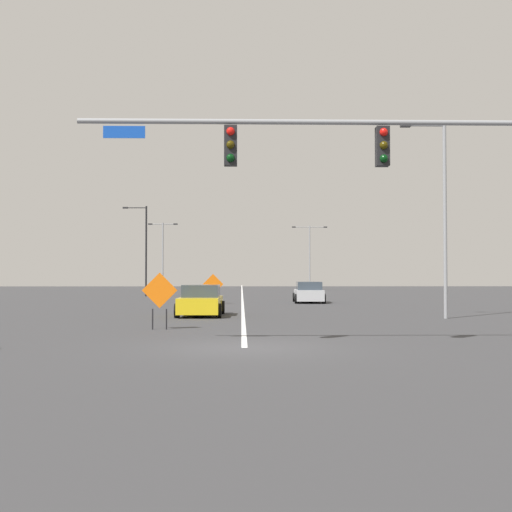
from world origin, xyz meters
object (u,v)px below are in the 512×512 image
object	(u,v)px
street_lamp_far_left	(442,210)
construction_sign_right_shoulder	(160,293)
street_lamp_near_right	(144,246)
car_silver_far	(309,293)
construction_sign_left_shoulder	(213,285)
street_lamp_far_right	(310,252)
car_yellow_near	(201,301)
traffic_signal_assembly	(378,164)
street_lamp_mid_right	(163,251)

from	to	relation	value
street_lamp_far_left	construction_sign_right_shoulder	bearing A→B (deg)	-154.69
street_lamp_near_right	car_silver_far	bearing A→B (deg)	-45.64
construction_sign_left_shoulder	car_silver_far	size ratio (longest dim) A/B	0.43
street_lamp_far_right	car_silver_far	bearing A→B (deg)	-96.06
street_lamp_far_right	car_yellow_near	world-z (taller)	street_lamp_far_right
traffic_signal_assembly	car_silver_far	xyz separation A→B (m)	(1.01, 27.90, -4.14)
traffic_signal_assembly	street_lamp_mid_right	xyz separation A→B (m)	(-12.04, 53.43, -0.38)
street_lamp_far_right	construction_sign_left_shoulder	xyz separation A→B (m)	(-10.31, -37.74, -3.57)
street_lamp_far_right	car_silver_far	world-z (taller)	street_lamp_far_right
street_lamp_near_right	street_lamp_far_right	xyz separation A→B (m)	(17.08, 22.41, 0.33)
street_lamp_mid_right	car_silver_far	distance (m)	28.92
street_lamp_near_right	construction_sign_right_shoulder	bearing A→B (deg)	-80.78
construction_sign_right_shoulder	car_yellow_near	xyz separation A→B (m)	(0.97, 7.67, -0.60)
street_lamp_far_left	construction_sign_right_shoulder	size ratio (longest dim) A/B	4.34
street_lamp_near_right	car_silver_far	xyz separation A→B (m)	(13.27, -13.57, -3.77)
construction_sign_right_shoulder	car_silver_far	distance (m)	23.29
traffic_signal_assembly	car_silver_far	bearing A→B (deg)	87.93
construction_sign_left_shoulder	car_silver_far	distance (m)	6.74
construction_sign_left_shoulder	construction_sign_right_shoulder	bearing A→B (deg)	-92.82
street_lamp_mid_right	construction_sign_right_shoulder	xyz separation A→B (m)	(5.56, -47.58, -3.20)
car_yellow_near	street_lamp_far_right	bearing A→B (deg)	78.40
car_silver_far	car_yellow_near	bearing A→B (deg)	-114.38
street_lamp_near_right	construction_sign_right_shoulder	size ratio (longest dim) A/B	4.04
street_lamp_far_right	street_lamp_far_left	world-z (taller)	street_lamp_far_left
car_yellow_near	construction_sign_right_shoulder	bearing A→B (deg)	-97.23
street_lamp_far_right	street_lamp_far_left	bearing A→B (deg)	-89.61
street_lamp_mid_right	street_lamp_far_right	world-z (taller)	street_lamp_far_right
construction_sign_right_shoulder	construction_sign_left_shoulder	size ratio (longest dim) A/B	1.01
construction_sign_right_shoulder	street_lamp_far_left	bearing A→B (deg)	25.31
street_lamp_mid_right	street_lamp_far_right	xyz separation A→B (m)	(16.87, 10.44, 0.34)
traffic_signal_assembly	construction_sign_left_shoulder	distance (m)	26.94
street_lamp_near_right	car_yellow_near	world-z (taller)	street_lamp_near_right
traffic_signal_assembly	street_lamp_mid_right	world-z (taller)	street_lamp_mid_right
car_silver_far	street_lamp_far_right	bearing A→B (deg)	83.94
traffic_signal_assembly	street_lamp_mid_right	distance (m)	54.77
construction_sign_left_shoulder	car_silver_far	xyz separation A→B (m)	(6.49, 1.77, -0.53)
traffic_signal_assembly	street_lamp_far_left	size ratio (longest dim) A/B	1.41
traffic_signal_assembly	street_lamp_far_left	xyz separation A→B (m)	(5.19, 11.37, -0.08)
street_lamp_far_right	car_yellow_near	xyz separation A→B (m)	(-10.33, -50.34, -4.13)
street_lamp_mid_right	car_silver_far	xyz separation A→B (m)	(13.05, -25.54, -3.77)
street_lamp_far_right	construction_sign_left_shoulder	distance (m)	39.28
traffic_signal_assembly	construction_sign_right_shoulder	world-z (taller)	traffic_signal_assembly
street_lamp_far_right	street_lamp_far_left	xyz separation A→B (m)	(0.36, -52.50, -0.04)
street_lamp_far_left	construction_sign_right_shoulder	world-z (taller)	street_lamp_far_left
traffic_signal_assembly	car_silver_far	size ratio (longest dim) A/B	2.68
car_silver_far	street_lamp_near_right	bearing A→B (deg)	134.36
street_lamp_mid_right	car_silver_far	world-z (taller)	street_lamp_mid_right
car_silver_far	traffic_signal_assembly	bearing A→B (deg)	-92.07
construction_sign_right_shoulder	construction_sign_left_shoulder	bearing A→B (deg)	87.18
street_lamp_mid_right	street_lamp_far_left	xyz separation A→B (m)	(17.23, -42.06, 0.30)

